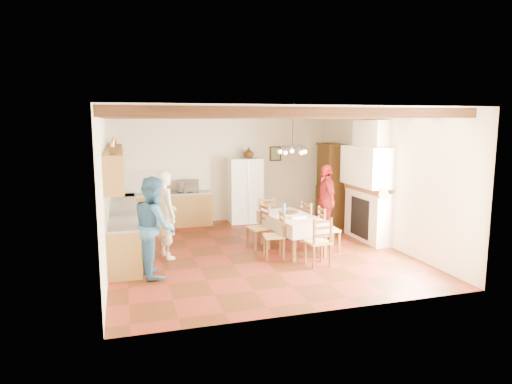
% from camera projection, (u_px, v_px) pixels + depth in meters
% --- Properties ---
extents(floor, '(6.00, 6.50, 0.02)m').
position_uv_depth(floor, '(256.00, 252.00, 9.79)').
color(floor, '#4C220E').
rests_on(floor, ground).
extents(ceiling, '(6.00, 6.50, 0.02)m').
position_uv_depth(ceiling, '(255.00, 109.00, 9.32)').
color(ceiling, white).
rests_on(ceiling, ground).
extents(wall_back, '(6.00, 0.02, 3.00)m').
position_uv_depth(wall_back, '(222.00, 167.00, 12.64)').
color(wall_back, '#F3EFCA').
rests_on(wall_back, ground).
extents(wall_front, '(6.00, 0.02, 3.00)m').
position_uv_depth(wall_front, '(321.00, 212.00, 6.47)').
color(wall_front, '#F3EFCA').
rests_on(wall_front, ground).
extents(wall_left, '(0.02, 6.50, 3.00)m').
position_uv_depth(wall_left, '(105.00, 189.00, 8.70)').
color(wall_left, '#F3EFCA').
rests_on(wall_left, ground).
extents(wall_right, '(0.02, 6.50, 3.00)m').
position_uv_depth(wall_right, '(382.00, 178.00, 10.40)').
color(wall_right, '#F3EFCA').
rests_on(wall_right, ground).
extents(ceiling_beams, '(6.00, 6.30, 0.16)m').
position_uv_depth(ceiling_beams, '(255.00, 114.00, 9.33)').
color(ceiling_beams, '#331911').
rests_on(ceiling_beams, ground).
extents(lower_cabinets_left, '(0.60, 4.30, 0.86)m').
position_uv_depth(lower_cabinets_left, '(123.00, 230.00, 9.95)').
color(lower_cabinets_left, brown).
rests_on(lower_cabinets_left, ground).
extents(lower_cabinets_back, '(2.30, 0.60, 0.86)m').
position_uv_depth(lower_cabinets_back, '(168.00, 210.00, 12.08)').
color(lower_cabinets_back, brown).
rests_on(lower_cabinets_back, ground).
extents(countertop_left, '(0.62, 4.30, 0.04)m').
position_uv_depth(countertop_left, '(123.00, 209.00, 9.88)').
color(countertop_left, gray).
rests_on(countertop_left, lower_cabinets_left).
extents(countertop_back, '(2.34, 0.62, 0.04)m').
position_uv_depth(countertop_back, '(167.00, 194.00, 12.01)').
color(countertop_back, gray).
rests_on(countertop_back, lower_cabinets_back).
extents(backsplash_left, '(0.03, 4.30, 0.60)m').
position_uv_depth(backsplash_left, '(108.00, 195.00, 9.75)').
color(backsplash_left, beige).
rests_on(backsplash_left, ground).
extents(backsplash_back, '(2.30, 0.03, 0.60)m').
position_uv_depth(backsplash_back, '(166.00, 180.00, 12.23)').
color(backsplash_back, beige).
rests_on(backsplash_back, ground).
extents(upper_cabinets, '(0.35, 4.20, 0.70)m').
position_uv_depth(upper_cabinets, '(114.00, 165.00, 9.70)').
color(upper_cabinets, brown).
rests_on(upper_cabinets, ground).
extents(fireplace, '(0.56, 1.60, 2.80)m').
position_uv_depth(fireplace, '(366.00, 181.00, 10.52)').
color(fireplace, beige).
rests_on(fireplace, ground).
extents(wall_picture, '(0.34, 0.03, 0.42)m').
position_uv_depth(wall_picture, '(275.00, 154.00, 12.99)').
color(wall_picture, black).
rests_on(wall_picture, ground).
extents(refrigerator, '(0.90, 0.75, 1.77)m').
position_uv_depth(refrigerator, '(245.00, 190.00, 12.57)').
color(refrigerator, white).
rests_on(refrigerator, floor).
extents(hutch, '(0.66, 1.26, 2.17)m').
position_uv_depth(hutch, '(330.00, 184.00, 12.39)').
color(hutch, '#33200B').
rests_on(hutch, floor).
extents(dining_table, '(1.09, 1.83, 0.76)m').
position_uv_depth(dining_table, '(292.00, 219.00, 9.82)').
color(dining_table, beige).
rests_on(dining_table, floor).
extents(chandelier, '(0.47, 0.47, 0.03)m').
position_uv_depth(chandelier, '(293.00, 146.00, 9.58)').
color(chandelier, black).
rests_on(chandelier, ground).
extents(chair_left_near, '(0.45, 0.47, 0.96)m').
position_uv_depth(chair_left_near, '(274.00, 235.00, 9.27)').
color(chair_left_near, brown).
rests_on(chair_left_near, floor).
extents(chair_left_far, '(0.47, 0.49, 0.96)m').
position_uv_depth(chair_left_far, '(258.00, 227.00, 9.98)').
color(chair_left_far, brown).
rests_on(chair_left_far, floor).
extents(chair_right_near, '(0.43, 0.45, 0.96)m').
position_uv_depth(chair_right_near, '(329.00, 229.00, 9.81)').
color(chair_right_near, brown).
rests_on(chair_right_near, floor).
extents(chair_right_far, '(0.50, 0.51, 0.96)m').
position_uv_depth(chair_right_far, '(311.00, 222.00, 10.47)').
color(chair_right_far, brown).
rests_on(chair_right_far, floor).
extents(chair_end_near, '(0.45, 0.43, 0.96)m').
position_uv_depth(chair_end_near, '(318.00, 241.00, 8.81)').
color(chair_end_near, brown).
rests_on(chair_end_near, floor).
extents(chair_end_far, '(0.44, 0.43, 0.96)m').
position_uv_depth(chair_end_far, '(268.00, 219.00, 10.84)').
color(chair_end_far, brown).
rests_on(chair_end_far, floor).
extents(person_man, '(0.57, 0.74, 1.79)m').
position_uv_depth(person_man, '(166.00, 215.00, 9.24)').
color(person_man, silver).
rests_on(person_man, floor).
extents(person_woman_blue, '(0.77, 0.94, 1.81)m').
position_uv_depth(person_woman_blue, '(154.00, 226.00, 8.20)').
color(person_woman_blue, '#326491').
rests_on(person_woman_blue, floor).
extents(person_woman_red, '(0.56, 1.08, 1.76)m').
position_uv_depth(person_woman_red, '(326.00, 201.00, 10.94)').
color(person_woman_red, red).
rests_on(person_woman_red, floor).
extents(microwave, '(0.62, 0.48, 0.31)m').
position_uv_depth(microwave, '(188.00, 186.00, 12.14)').
color(microwave, silver).
rests_on(microwave, countertop_back).
extents(fridge_vase, '(0.31, 0.31, 0.30)m').
position_uv_depth(fridge_vase, '(249.00, 153.00, 12.44)').
color(fridge_vase, '#33200B').
rests_on(fridge_vase, refrigerator).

